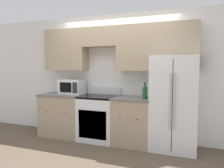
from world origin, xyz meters
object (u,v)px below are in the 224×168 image
(microwave, at_px, (72,87))
(bottle, at_px, (145,92))
(refrigerator, at_px, (174,103))
(oven_range, at_px, (99,118))

(microwave, xyz_separation_m, bottle, (1.63, -0.11, -0.04))
(refrigerator, height_order, bottle, refrigerator)
(oven_range, xyz_separation_m, refrigerator, (1.48, 0.04, 0.39))
(microwave, relative_size, bottle, 1.68)
(refrigerator, height_order, microwave, refrigerator)
(oven_range, height_order, bottle, bottle)
(refrigerator, relative_size, bottle, 5.68)
(microwave, bearing_deg, refrigerator, -0.97)
(oven_range, relative_size, microwave, 2.13)
(bottle, bearing_deg, refrigerator, 8.22)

